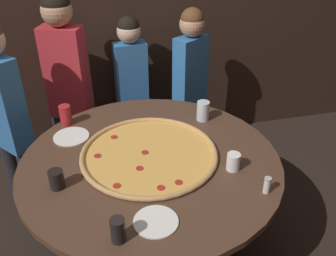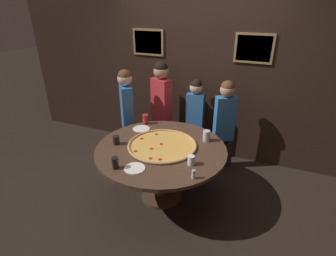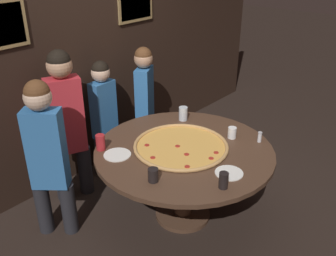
% 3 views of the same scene
% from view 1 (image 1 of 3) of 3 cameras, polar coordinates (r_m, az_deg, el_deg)
% --- Properties ---
extents(ground_plane, '(24.00, 24.00, 0.00)m').
position_cam_1_polar(ground_plane, '(2.77, -2.31, -17.12)').
color(ground_plane, black).
extents(back_wall, '(6.40, 0.08, 2.60)m').
position_cam_1_polar(back_wall, '(3.29, -8.07, 17.72)').
color(back_wall, black).
rests_on(back_wall, ground_plane).
extents(dining_table, '(1.57, 1.57, 0.74)m').
position_cam_1_polar(dining_table, '(2.35, -2.63, -7.32)').
color(dining_table, '#4C3323').
rests_on(dining_table, ground_plane).
extents(giant_pizza, '(0.84, 0.84, 0.03)m').
position_cam_1_polar(giant_pizza, '(2.29, -2.97, -3.96)').
color(giant_pizza, '#E5A84C').
rests_on(giant_pizza, dining_table).
extents(drink_cup_by_shaker, '(0.08, 0.08, 0.14)m').
position_cam_1_polar(drink_cup_by_shaker, '(2.67, -15.35, 1.92)').
color(drink_cup_by_shaker, '#B22328').
rests_on(drink_cup_by_shaker, dining_table).
extents(drink_cup_near_left, '(0.09, 0.09, 0.14)m').
position_cam_1_polar(drink_cup_near_left, '(2.64, 5.35, 2.61)').
color(drink_cup_near_left, silver).
rests_on(drink_cup_near_left, dining_table).
extents(drink_cup_front_edge, '(0.08, 0.08, 0.11)m').
position_cam_1_polar(drink_cup_front_edge, '(2.12, -16.63, -7.50)').
color(drink_cup_front_edge, black).
rests_on(drink_cup_front_edge, dining_table).
extents(drink_cup_centre_back, '(0.08, 0.08, 0.11)m').
position_cam_1_polar(drink_cup_centre_back, '(2.19, 9.92, -5.09)').
color(drink_cup_centre_back, white).
rests_on(drink_cup_centre_back, dining_table).
extents(drink_cup_far_left, '(0.07, 0.07, 0.13)m').
position_cam_1_polar(drink_cup_far_left, '(1.77, -7.64, -15.17)').
color(drink_cup_far_left, black).
rests_on(drink_cup_far_left, dining_table).
extents(white_plate_right_side, '(0.22, 0.22, 0.01)m').
position_cam_1_polar(white_plate_right_side, '(1.88, -1.87, -14.05)').
color(white_plate_right_side, white).
rests_on(white_plate_right_side, dining_table).
extents(white_plate_left_side, '(0.23, 0.23, 0.01)m').
position_cam_1_polar(white_plate_left_side, '(2.54, -14.51, -1.27)').
color(white_plate_left_side, white).
rests_on(white_plate_left_side, dining_table).
extents(condiment_shaker, '(0.04, 0.04, 0.10)m').
position_cam_1_polar(condiment_shaker, '(2.07, 14.85, -8.40)').
color(condiment_shaker, silver).
rests_on(condiment_shaker, dining_table).
extents(diner_far_left, '(0.36, 0.27, 1.36)m').
position_cam_1_polar(diner_far_left, '(3.22, 3.41, 7.64)').
color(diner_far_left, '#232328').
rests_on(diner_far_left, ground_plane).
extents(diner_side_left, '(0.33, 0.36, 1.45)m').
position_cam_1_polar(diner_side_left, '(2.88, -23.55, 2.81)').
color(diner_side_left, '#232328').
rests_on(diner_side_left, ground_plane).
extents(diner_far_right, '(0.40, 0.28, 1.53)m').
position_cam_1_polar(diner_far_right, '(3.10, -15.16, 7.52)').
color(diner_far_right, '#232328').
rests_on(diner_far_right, ground_plane).
extents(diner_side_right, '(0.33, 0.19, 1.29)m').
position_cam_1_polar(diner_side_right, '(3.27, -5.58, 7.13)').
color(diner_side_right, '#232328').
rests_on(diner_side_right, ground_plane).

